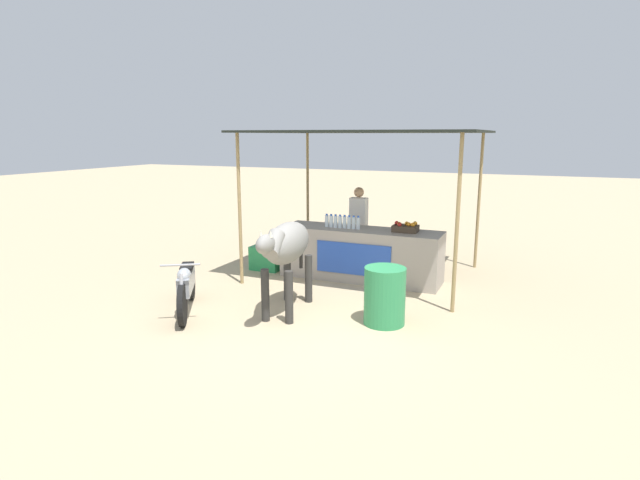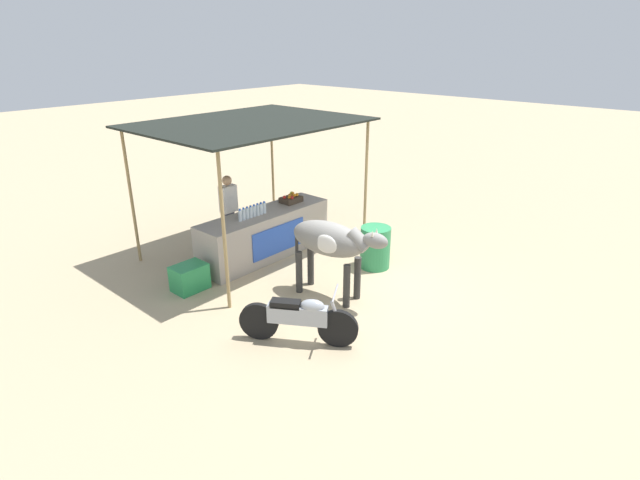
# 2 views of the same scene
# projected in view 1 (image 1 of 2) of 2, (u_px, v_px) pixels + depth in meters

# --- Properties ---
(ground_plane) EXTENTS (60.00, 60.00, 0.00)m
(ground_plane) POSITION_uv_depth(u_px,v_px,m) (312.00, 317.00, 7.46)
(ground_plane) COLOR tan
(stall_counter) EXTENTS (3.00, 0.82, 0.96)m
(stall_counter) POSITION_uv_depth(u_px,v_px,m) (360.00, 254.00, 9.33)
(stall_counter) COLOR #9E9389
(stall_counter) RESTS_ON ground
(stall_awning) EXTENTS (4.20, 3.20, 2.74)m
(stall_awning) POSITION_uv_depth(u_px,v_px,m) (368.00, 137.00, 9.16)
(stall_awning) COLOR black
(stall_awning) RESTS_ON ground
(water_bottle_row) EXTENTS (0.70, 0.07, 0.25)m
(water_bottle_row) POSITION_uv_depth(u_px,v_px,m) (342.00, 222.00, 9.30)
(water_bottle_row) COLOR silver
(water_bottle_row) RESTS_ON stall_counter
(fruit_crate) EXTENTS (0.44, 0.32, 0.18)m
(fruit_crate) POSITION_uv_depth(u_px,v_px,m) (406.00, 228.00, 8.94)
(fruit_crate) COLOR #3F3326
(fruit_crate) RESTS_ON stall_counter
(vendor_behind_counter) EXTENTS (0.34, 0.22, 1.65)m
(vendor_behind_counter) POSITION_uv_depth(u_px,v_px,m) (358.00, 227.00, 10.05)
(vendor_behind_counter) COLOR #383842
(vendor_behind_counter) RESTS_ON ground
(cooler_box) EXTENTS (0.60, 0.44, 0.48)m
(cooler_box) POSITION_uv_depth(u_px,v_px,m) (267.00, 258.00, 10.05)
(cooler_box) COLOR #268C4C
(cooler_box) RESTS_ON ground
(water_barrel) EXTENTS (0.59, 0.59, 0.83)m
(water_barrel) POSITION_uv_depth(u_px,v_px,m) (385.00, 296.00, 7.11)
(water_barrel) COLOR #2D8C51
(water_barrel) RESTS_ON ground
(cow) EXTENTS (0.71, 1.85, 1.44)m
(cow) POSITION_uv_depth(u_px,v_px,m) (286.00, 246.00, 7.45)
(cow) COLOR gray
(cow) RESTS_ON ground
(motorcycle_parked) EXTENTS (1.04, 1.57, 0.90)m
(motorcycle_parked) POSITION_uv_depth(u_px,v_px,m) (186.00, 285.00, 7.60)
(motorcycle_parked) COLOR black
(motorcycle_parked) RESTS_ON ground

